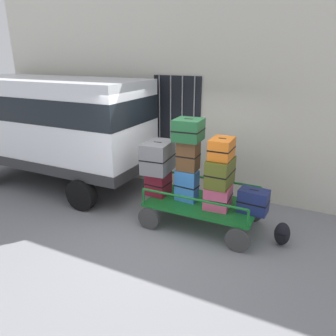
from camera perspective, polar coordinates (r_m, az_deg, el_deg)
ground_plane at (r=6.37m, az=-1.05°, el=-10.58°), size 40.00×40.00×0.00m
building_wall at (r=7.57m, az=6.68°, el=14.13°), size 12.00×0.37×5.00m
van at (r=8.48m, az=-19.95°, el=7.90°), size 4.93×2.03×2.68m
luggage_cart at (r=6.32m, az=6.08°, el=-6.92°), size 2.17×1.25×0.49m
cart_railing at (r=6.16m, az=6.20°, el=-3.92°), size 2.05×1.11×0.33m
suitcase_left_bottom at (r=6.53m, az=-1.76°, el=-2.64°), size 0.45×0.44×0.50m
suitcase_left_middle at (r=6.34m, az=-1.81°, el=2.00°), size 0.57×0.75×0.61m
suitcase_midleft_bottom at (r=6.23m, az=3.37°, el=-3.15°), size 0.46×0.29×0.63m
suitcase_midleft_middle at (r=6.07m, az=3.66°, el=2.31°), size 0.40×0.36×0.59m
suitcase_midleft_top at (r=5.92m, az=3.68°, el=6.84°), size 0.53×0.55×0.41m
suitcase_center_bottom at (r=6.07m, az=8.94°, el=-5.04°), size 0.49×0.57×0.42m
suitcase_center_middle at (r=5.93m, az=9.30°, el=-0.72°), size 0.42×0.64×0.52m
suitcase_center_top at (r=5.81m, az=9.58°, el=3.46°), size 0.39×0.53×0.37m
suitcase_midright_bottom at (r=6.00m, az=15.00°, el=-5.75°), size 0.55×0.37×0.44m
backpack at (r=6.08m, az=19.72°, el=-11.05°), size 0.27×0.22×0.44m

